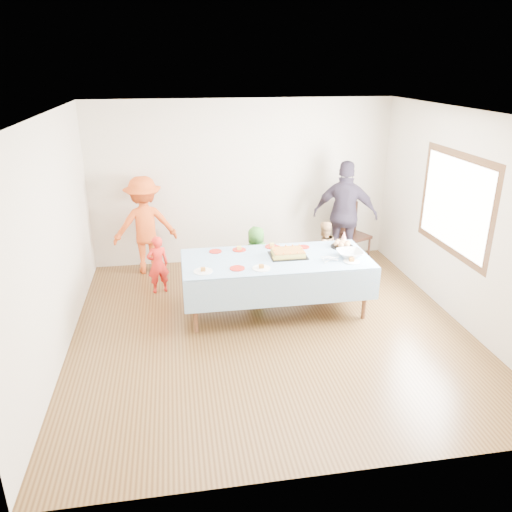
{
  "coord_description": "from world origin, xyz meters",
  "views": [
    {
      "loc": [
        -1.11,
        -5.59,
        3.23
      ],
      "look_at": [
        -0.14,
        0.3,
        0.9
      ],
      "focal_mm": 35.0,
      "sensor_mm": 36.0,
      "label": 1
    }
  ],
  "objects_px": {
    "dining_chair": "(351,230)",
    "adult_left": "(145,225)",
    "party_table": "(276,262)",
    "birthday_cake": "(288,253)"
  },
  "relations": [
    {
      "from": "birthday_cake",
      "to": "dining_chair",
      "type": "xyz_separation_m",
      "value": [
        1.47,
        1.58,
        -0.26
      ]
    },
    {
      "from": "party_table",
      "to": "adult_left",
      "type": "xyz_separation_m",
      "value": [
        -1.79,
        1.72,
        0.06
      ]
    },
    {
      "from": "party_table",
      "to": "dining_chair",
      "type": "bearing_deg",
      "value": 44.89
    },
    {
      "from": "adult_left",
      "to": "dining_chair",
      "type": "bearing_deg",
      "value": 169.35
    },
    {
      "from": "dining_chair",
      "to": "adult_left",
      "type": "height_order",
      "value": "adult_left"
    },
    {
      "from": "dining_chair",
      "to": "adult_left",
      "type": "distance_m",
      "value": 3.44
    },
    {
      "from": "birthday_cake",
      "to": "adult_left",
      "type": "relative_size",
      "value": 0.31
    },
    {
      "from": "party_table",
      "to": "birthday_cake",
      "type": "xyz_separation_m",
      "value": [
        0.17,
        0.05,
        0.1
      ]
    },
    {
      "from": "dining_chair",
      "to": "birthday_cake",
      "type": "bearing_deg",
      "value": -157.76
    },
    {
      "from": "party_table",
      "to": "adult_left",
      "type": "height_order",
      "value": "adult_left"
    }
  ]
}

